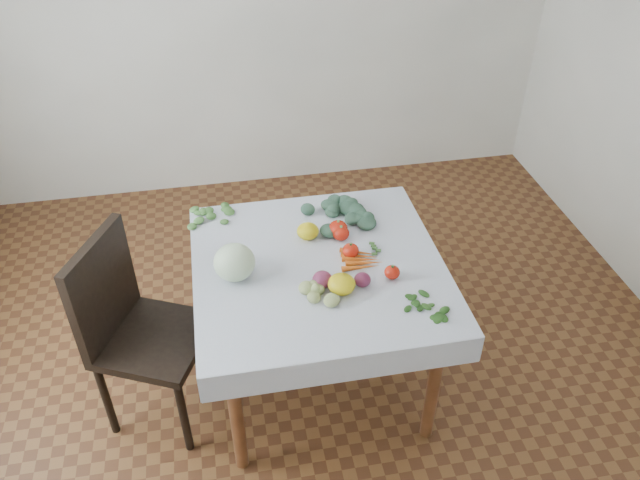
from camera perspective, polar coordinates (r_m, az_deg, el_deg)
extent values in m
plane|color=brown|center=(3.35, -0.10, -12.29)|extent=(4.00, 4.00, 0.00)
cube|color=brown|center=(2.83, -0.12, -2.69)|extent=(1.00, 1.00, 0.04)
cylinder|color=brown|center=(2.77, -7.66, -15.54)|extent=(0.06, 0.06, 0.71)
cylinder|color=brown|center=(2.90, 10.37, -12.83)|extent=(0.06, 0.06, 0.71)
cylinder|color=brown|center=(3.38, -8.87, -3.69)|extent=(0.06, 0.06, 0.71)
cylinder|color=brown|center=(3.48, 5.68, -1.95)|extent=(0.06, 0.06, 0.71)
cube|color=white|center=(2.82, -0.12, -2.33)|extent=(1.12, 1.12, 0.01)
cube|color=black|center=(2.96, -14.87, -8.78)|extent=(0.60, 0.60, 0.04)
cube|color=black|center=(2.87, -19.30, -4.18)|extent=(0.23, 0.42, 0.49)
cylinder|color=black|center=(3.12, -18.93, -13.63)|extent=(0.04, 0.04, 0.46)
cylinder|color=black|center=(2.96, -12.35, -15.50)|extent=(0.04, 0.04, 0.46)
cylinder|color=black|center=(3.32, -15.70, -8.81)|extent=(0.04, 0.04, 0.46)
cylinder|color=black|center=(3.18, -9.50, -10.25)|extent=(0.04, 0.04, 0.46)
ellipsoid|color=#D8F4CC|center=(2.73, -7.83, -2.03)|extent=(0.23, 0.23, 0.16)
ellipsoid|color=red|center=(2.95, 1.93, 0.62)|extent=(0.11, 0.11, 0.07)
ellipsoid|color=red|center=(2.85, 2.82, -0.97)|extent=(0.08, 0.08, 0.07)
ellipsoid|color=red|center=(2.97, 1.67, 1.04)|extent=(0.11, 0.11, 0.08)
ellipsoid|color=red|center=(2.75, 6.61, -2.95)|extent=(0.09, 0.09, 0.06)
ellipsoid|color=yellow|center=(2.95, -1.12, 0.81)|extent=(0.14, 0.14, 0.07)
ellipsoid|color=yellow|center=(2.65, 1.98, -4.04)|extent=(0.15, 0.15, 0.08)
ellipsoid|color=#58193F|center=(2.68, 0.21, -3.63)|extent=(0.11, 0.11, 0.07)
ellipsoid|color=#58193F|center=(2.70, 3.90, -3.65)|extent=(0.09, 0.09, 0.06)
ellipsoid|color=#A5BD6D|center=(2.63, 0.05, -4.91)|extent=(0.05, 0.05, 0.05)
ellipsoid|color=#A5BD6D|center=(2.64, -0.53, -4.77)|extent=(0.05, 0.05, 0.05)
ellipsoid|color=#A5BD6D|center=(2.61, -0.14, -5.29)|extent=(0.05, 0.05, 0.05)
ellipsoid|color=#A5BD6D|center=(2.65, 0.47, -4.50)|extent=(0.05, 0.05, 0.05)
ellipsoid|color=#A5BD6D|center=(2.63, -1.46, -5.09)|extent=(0.05, 0.05, 0.05)
ellipsoid|color=#A5BD6D|center=(2.62, 1.11, -5.28)|extent=(0.05, 0.05, 0.05)
cone|color=orange|center=(2.87, 3.41, -1.12)|extent=(0.17, 0.09, 0.03)
cone|color=orange|center=(2.85, 3.54, -1.46)|extent=(0.17, 0.08, 0.03)
cone|color=orange|center=(2.83, 3.67, -1.80)|extent=(0.17, 0.06, 0.03)
cone|color=orange|center=(2.81, 3.80, -2.15)|extent=(0.17, 0.05, 0.03)
cone|color=orange|center=(2.79, 3.94, -2.50)|extent=(0.17, 0.03, 0.03)
ellipsoid|color=#3B6248|center=(3.10, 2.43, 2.47)|extent=(0.08, 0.08, 0.05)
ellipsoid|color=#3B6248|center=(3.10, 1.37, 2.55)|extent=(0.08, 0.08, 0.05)
ellipsoid|color=#3B6248|center=(3.07, 2.23, 2.02)|extent=(0.08, 0.08, 0.05)
ellipsoid|color=#3B6248|center=(3.13, 2.38, 2.86)|extent=(0.08, 0.08, 0.05)
ellipsoid|color=#3B6248|center=(3.07, 0.82, 2.15)|extent=(0.08, 0.08, 0.05)
ellipsoid|color=#3B6248|center=(3.08, 3.30, 2.22)|extent=(0.08, 0.08, 0.05)
ellipsoid|color=#3B6248|center=(3.14, 1.21, 3.04)|extent=(0.08, 0.08, 0.05)
ellipsoid|color=#3B6248|center=(3.03, 1.51, 1.56)|extent=(0.08, 0.08, 0.05)
ellipsoid|color=#3B6248|center=(3.14, 3.58, 2.95)|extent=(0.08, 0.08, 0.05)
ellipsoid|color=#3B6248|center=(3.10, -0.16, 2.52)|extent=(0.08, 0.08, 0.05)
ellipsoid|color=#3B6248|center=(3.03, 3.43, 1.55)|extent=(0.08, 0.08, 0.05)
ellipsoid|color=#3B6248|center=(3.19, 2.14, 3.57)|extent=(0.08, 0.08, 0.05)
ellipsoid|color=#3B6248|center=(3.02, -0.06, 1.46)|extent=(0.08, 0.08, 0.05)
ellipsoid|color=#3B6248|center=(3.11, 4.84, 2.49)|extent=(0.08, 0.08, 0.05)
ellipsoid|color=#3B6248|center=(3.16, -0.29, 3.30)|extent=(0.08, 0.08, 0.05)
ellipsoid|color=#3B6248|center=(2.98, 2.30, 0.82)|extent=(0.08, 0.08, 0.05)
ellipsoid|color=#27581B|center=(2.64, 10.07, -6.02)|extent=(0.05, 0.03, 0.01)
ellipsoid|color=#27581B|center=(2.65, 9.36, -5.81)|extent=(0.05, 0.03, 0.01)
ellipsoid|color=#27581B|center=(2.62, 9.77, -6.40)|extent=(0.05, 0.03, 0.01)
ellipsoid|color=#27581B|center=(2.66, 10.22, -5.65)|extent=(0.05, 0.03, 0.01)
ellipsoid|color=#27581B|center=(2.63, 8.77, -6.09)|extent=(0.05, 0.03, 0.01)
ellipsoid|color=#27581B|center=(2.63, 10.65, -6.38)|extent=(0.05, 0.03, 0.01)
ellipsoid|color=#27581B|center=(2.67, 9.42, -5.30)|extent=(0.05, 0.03, 0.01)
ellipsoid|color=#27581B|center=(2.60, 9.03, -6.75)|extent=(0.05, 0.03, 0.01)
ellipsoid|color=#27581B|center=(2.67, 11.19, -5.73)|extent=(0.05, 0.03, 0.01)
ellipsoid|color=#27581B|center=(2.65, 8.15, -5.59)|extent=(0.05, 0.03, 0.01)
ellipsoid|color=#27581B|center=(2.60, 10.50, -7.04)|extent=(0.05, 0.03, 0.01)
ellipsoid|color=#27581B|center=(2.70, 10.35, -4.92)|extent=(0.05, 0.03, 0.01)
ellipsoid|color=#27581B|center=(2.60, 7.78, -6.62)|extent=(0.05, 0.03, 0.01)
ellipsoid|color=#27581B|center=(2.64, 11.99, -6.35)|extent=(0.05, 0.03, 0.01)
ellipsoid|color=#54883E|center=(3.15, -9.70, 2.21)|extent=(0.05, 0.05, 0.02)
ellipsoid|color=#54883E|center=(3.16, -10.30, 2.24)|extent=(0.05, 0.05, 0.02)
ellipsoid|color=#54883E|center=(3.13, -9.83, 1.93)|extent=(0.05, 0.05, 0.02)
ellipsoid|color=#54883E|center=(3.17, -9.64, 2.48)|extent=(0.05, 0.05, 0.02)
ellipsoid|color=#54883E|center=(3.14, -10.74, 1.97)|extent=(0.05, 0.05, 0.02)
ellipsoid|color=#54883E|center=(3.13, -9.07, 2.07)|extent=(0.05, 0.05, 0.02)
ellipsoid|color=#54883E|center=(3.19, -10.41, 2.59)|extent=(0.05, 0.05, 0.02)
ellipsoid|color=#54883E|center=(3.10, -10.36, 1.57)|extent=(0.05, 0.05, 0.02)
ellipsoid|color=#54883E|center=(3.17, -8.76, 2.60)|extent=(0.05, 0.05, 0.02)
ellipsoid|color=#54883E|center=(3.17, -11.43, 2.19)|extent=(0.05, 0.05, 0.02)
ellipsoid|color=#54883E|center=(3.09, -9.01, 1.60)|extent=(0.05, 0.05, 0.02)
ellipsoid|color=#54883E|center=(3.21, -9.71, 3.01)|extent=(0.05, 0.05, 0.02)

